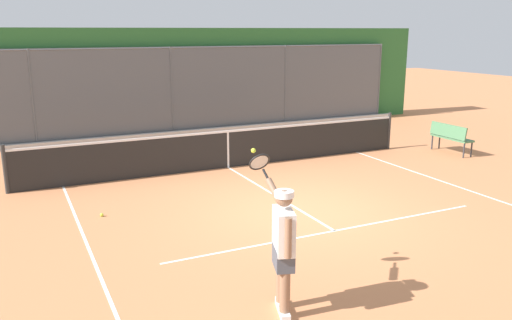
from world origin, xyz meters
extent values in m
plane|color=#C67A4C|center=(0.00, 0.00, 0.00)|extent=(60.00, 60.00, 0.00)
cube|color=white|center=(0.00, 1.12, 0.00)|extent=(6.23, 0.05, 0.01)
cube|color=white|center=(-3.99, 0.68, 0.00)|extent=(0.05, 8.82, 0.01)
cube|color=white|center=(3.99, 0.68, 0.00)|extent=(0.05, 8.82, 0.01)
cube|color=white|center=(0.00, -1.30, 0.00)|extent=(0.05, 4.85, 0.01)
cylinder|color=#565B60|center=(-8.49, -8.51, 1.45)|extent=(0.07, 0.07, 2.89)
cylinder|color=#565B60|center=(-4.24, -8.51, 1.45)|extent=(0.07, 0.07, 2.89)
cylinder|color=#565B60|center=(0.00, -8.51, 1.45)|extent=(0.07, 0.07, 2.89)
cylinder|color=#565B60|center=(4.24, -8.51, 1.45)|extent=(0.07, 0.07, 2.89)
cylinder|color=#565B60|center=(0.00, -8.51, 2.85)|extent=(16.97, 0.05, 0.05)
cube|color=#565B60|center=(0.00, -8.51, 1.45)|extent=(16.97, 0.02, 2.89)
cube|color=#2D6B33|center=(0.00, -9.16, 1.74)|extent=(19.97, 0.90, 3.48)
cube|color=silver|center=(0.00, -8.33, 0.07)|extent=(17.97, 0.18, 0.15)
cylinder|color=#2D2D2D|center=(-5.12, -3.73, 0.54)|extent=(0.09, 0.09, 1.07)
cylinder|color=#2D2D2D|center=(5.12, -3.73, 0.54)|extent=(0.09, 0.09, 1.07)
cube|color=black|center=(0.00, -3.73, 0.46)|extent=(10.16, 0.02, 0.91)
cube|color=white|center=(0.00, -3.73, 0.94)|extent=(10.16, 0.04, 0.05)
cube|color=white|center=(0.00, -3.73, 0.46)|extent=(0.05, 0.04, 0.91)
cube|color=silver|center=(2.15, 3.25, 0.04)|extent=(0.19, 0.28, 0.09)
cylinder|color=#8C664C|center=(2.15, 3.25, 0.45)|extent=(0.13, 0.13, 0.73)
cube|color=silver|center=(2.07, 3.02, 0.04)|extent=(0.19, 0.28, 0.09)
cylinder|color=#8C664C|center=(2.07, 3.02, 0.45)|extent=(0.13, 0.13, 0.73)
cube|color=#474C56|center=(2.11, 3.14, 0.74)|extent=(0.33, 0.43, 0.26)
cube|color=white|center=(2.11, 3.14, 1.08)|extent=(0.34, 0.49, 0.53)
cylinder|color=#8C664C|center=(2.20, 3.40, 1.10)|extent=(0.08, 0.08, 0.49)
cylinder|color=#8C664C|center=(2.03, 2.72, 1.45)|extent=(0.09, 0.36, 0.28)
sphere|color=#8C664C|center=(2.11, 3.14, 1.49)|extent=(0.20, 0.20, 0.20)
cylinder|color=white|center=(2.11, 3.14, 1.54)|extent=(0.29, 0.29, 0.08)
cube|color=white|center=(2.08, 3.03, 1.51)|extent=(0.22, 0.23, 0.02)
cylinder|color=black|center=(2.03, 2.48, 1.60)|extent=(0.03, 0.17, 0.13)
torus|color=black|center=(2.03, 2.30, 1.73)|extent=(0.30, 0.18, 0.26)
cylinder|color=silver|center=(2.03, 2.30, 1.73)|extent=(0.25, 0.14, 0.21)
sphere|color=#CCDB33|center=(2.03, 2.12, 1.84)|extent=(0.07, 0.07, 0.07)
sphere|color=#C1D138|center=(3.55, -1.37, 0.03)|extent=(0.07, 0.07, 0.07)
cube|color=#477A51|center=(-6.36, -2.49, 0.44)|extent=(0.38, 1.30, 0.05)
cube|color=#477A51|center=(-6.19, -2.49, 0.66)|extent=(0.09, 1.30, 0.36)
cylinder|color=#333338|center=(-6.50, -1.89, 0.22)|extent=(0.04, 0.04, 0.44)
cylinder|color=#333338|center=(-6.50, -3.09, 0.22)|extent=(0.04, 0.04, 0.44)
cylinder|color=#333338|center=(-6.22, -1.89, 0.22)|extent=(0.04, 0.04, 0.44)
cylinder|color=#333338|center=(-6.22, -3.09, 0.22)|extent=(0.04, 0.04, 0.44)
camera|label=1|loc=(4.94, 8.29, 3.40)|focal=36.85mm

